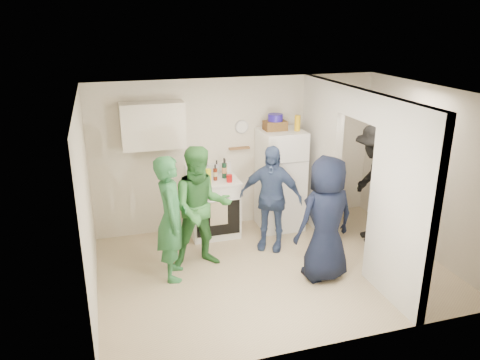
% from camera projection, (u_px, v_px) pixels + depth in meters
% --- Properties ---
extents(floor, '(4.80, 4.80, 0.00)m').
position_uv_depth(floor, '(272.00, 269.00, 6.66)').
color(floor, tan).
rests_on(floor, ground).
extents(wall_back, '(4.80, 0.00, 4.80)m').
position_uv_depth(wall_back, '(238.00, 153.00, 7.78)').
color(wall_back, silver).
rests_on(wall_back, floor).
extents(wall_front, '(4.80, 0.00, 4.80)m').
position_uv_depth(wall_front, '(334.00, 243.00, 4.71)').
color(wall_front, silver).
rests_on(wall_front, floor).
extents(wall_left, '(0.00, 3.40, 3.40)m').
position_uv_depth(wall_left, '(87.00, 207.00, 5.60)').
color(wall_left, silver).
rests_on(wall_left, floor).
extents(wall_right, '(0.00, 3.40, 3.40)m').
position_uv_depth(wall_right, '(427.00, 171.00, 6.90)').
color(wall_right, silver).
rests_on(wall_right, floor).
extents(ceiling, '(4.80, 4.80, 0.00)m').
position_uv_depth(ceiling, '(277.00, 93.00, 5.83)').
color(ceiling, white).
rests_on(ceiling, wall_back).
extents(partition_pier_back, '(0.12, 1.20, 2.50)m').
position_uv_depth(partition_pier_back, '(320.00, 157.00, 7.57)').
color(partition_pier_back, silver).
rests_on(partition_pier_back, floor).
extents(partition_pier_front, '(0.12, 1.20, 2.50)m').
position_uv_depth(partition_pier_front, '(401.00, 207.00, 5.58)').
color(partition_pier_front, silver).
rests_on(partition_pier_front, floor).
extents(partition_header, '(0.12, 1.00, 0.40)m').
position_uv_depth(partition_header, '(361.00, 104.00, 6.23)').
color(partition_header, silver).
rests_on(partition_header, partition_pier_back).
extents(stove, '(0.80, 0.67, 0.95)m').
position_uv_depth(stove, '(213.00, 207.00, 7.60)').
color(stove, white).
rests_on(stove, floor).
extents(upper_cabinet, '(0.95, 0.34, 0.70)m').
position_uv_depth(upper_cabinet, '(153.00, 125.00, 7.04)').
color(upper_cabinet, silver).
rests_on(upper_cabinet, wall_back).
extents(fridge, '(0.69, 0.67, 1.68)m').
position_uv_depth(fridge, '(280.00, 180.00, 7.76)').
color(fridge, white).
rests_on(fridge, floor).
extents(wicker_basket, '(0.35, 0.25, 0.15)m').
position_uv_depth(wicker_basket, '(275.00, 126.00, 7.48)').
color(wicker_basket, brown).
rests_on(wicker_basket, fridge).
extents(blue_bowl, '(0.24, 0.24, 0.11)m').
position_uv_depth(blue_bowl, '(275.00, 118.00, 7.44)').
color(blue_bowl, '#231595').
rests_on(blue_bowl, wicker_basket).
extents(yellow_cup_stack_top, '(0.09, 0.09, 0.25)m').
position_uv_depth(yellow_cup_stack_top, '(297.00, 123.00, 7.41)').
color(yellow_cup_stack_top, gold).
rests_on(yellow_cup_stack_top, fridge).
extents(wall_clock, '(0.22, 0.02, 0.22)m').
position_uv_depth(wall_clock, '(242.00, 127.00, 7.63)').
color(wall_clock, white).
rests_on(wall_clock, wall_back).
extents(spice_shelf, '(0.35, 0.08, 0.03)m').
position_uv_depth(spice_shelf, '(239.00, 148.00, 7.70)').
color(spice_shelf, olive).
rests_on(spice_shelf, wall_back).
extents(nook_window, '(0.03, 0.70, 0.80)m').
position_uv_depth(nook_window, '(420.00, 141.00, 6.94)').
color(nook_window, black).
rests_on(nook_window, wall_right).
extents(nook_window_frame, '(0.04, 0.76, 0.86)m').
position_uv_depth(nook_window_frame, '(420.00, 141.00, 6.94)').
color(nook_window_frame, white).
rests_on(nook_window_frame, wall_right).
extents(nook_valance, '(0.04, 0.82, 0.18)m').
position_uv_depth(nook_valance, '(421.00, 118.00, 6.81)').
color(nook_valance, white).
rests_on(nook_valance, wall_right).
extents(yellow_cup_stack_stove, '(0.09, 0.09, 0.25)m').
position_uv_depth(yellow_cup_stack_stove, '(208.00, 177.00, 7.17)').
color(yellow_cup_stack_stove, yellow).
rests_on(yellow_cup_stack_stove, stove).
extents(red_cup, '(0.09, 0.09, 0.12)m').
position_uv_depth(red_cup, '(229.00, 178.00, 7.30)').
color(red_cup, '#AD0B0D').
rests_on(red_cup, stove).
extents(person_green_left, '(0.51, 0.69, 1.73)m').
position_uv_depth(person_green_left, '(171.00, 218.00, 6.22)').
color(person_green_left, '#2D703D').
rests_on(person_green_left, floor).
extents(person_green_center, '(0.87, 0.68, 1.77)m').
position_uv_depth(person_green_center, '(201.00, 208.00, 6.50)').
color(person_green_center, '#3A7E37').
rests_on(person_green_center, floor).
extents(person_denim, '(1.02, 0.84, 1.63)m').
position_uv_depth(person_denim, '(271.00, 198.00, 7.04)').
color(person_denim, '#365277').
rests_on(person_denim, floor).
extents(person_navy, '(0.92, 0.67, 1.73)m').
position_uv_depth(person_navy, '(326.00, 219.00, 6.19)').
color(person_navy, black).
rests_on(person_navy, floor).
extents(person_nook, '(0.99, 1.36, 1.89)m').
position_uv_depth(person_nook, '(374.00, 184.00, 7.24)').
color(person_nook, black).
rests_on(person_nook, floor).
extents(bottle_a, '(0.08, 0.08, 0.25)m').
position_uv_depth(bottle_a, '(195.00, 171.00, 7.44)').
color(bottle_a, maroon).
rests_on(bottle_a, stove).
extents(bottle_b, '(0.08, 0.08, 0.32)m').
position_uv_depth(bottle_b, '(202.00, 172.00, 7.25)').
color(bottle_b, '#17451B').
rests_on(bottle_b, stove).
extents(bottle_c, '(0.08, 0.08, 0.25)m').
position_uv_depth(bottle_c, '(206.00, 169.00, 7.52)').
color(bottle_c, silver).
rests_on(bottle_c, stove).
extents(bottle_d, '(0.06, 0.06, 0.26)m').
position_uv_depth(bottle_d, '(215.00, 172.00, 7.36)').
color(bottle_d, '#5D1E10').
rests_on(bottle_d, stove).
extents(bottle_e, '(0.07, 0.07, 0.26)m').
position_uv_depth(bottle_e, '(217.00, 168.00, 7.58)').
color(bottle_e, '#B4B3C7').
rests_on(bottle_e, stove).
extents(bottle_f, '(0.07, 0.07, 0.33)m').
position_uv_depth(bottle_f, '(224.00, 168.00, 7.45)').
color(bottle_f, '#123323').
rests_on(bottle_f, stove).
extents(bottle_g, '(0.06, 0.06, 0.28)m').
position_uv_depth(bottle_g, '(225.00, 167.00, 7.58)').
color(bottle_g, olive).
rests_on(bottle_g, stove).
extents(bottle_h, '(0.07, 0.07, 0.28)m').
position_uv_depth(bottle_h, '(195.00, 175.00, 7.19)').
color(bottle_h, silver).
rests_on(bottle_h, stove).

